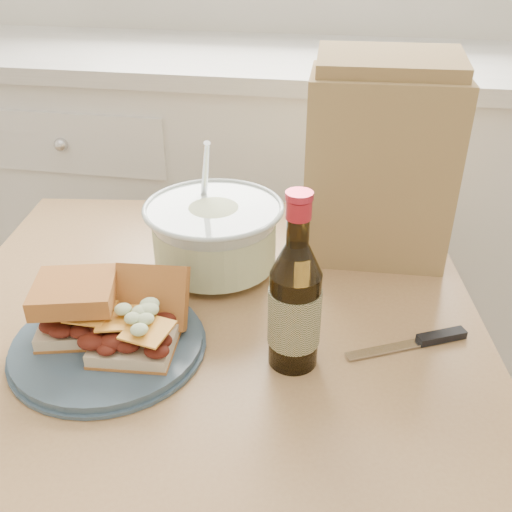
% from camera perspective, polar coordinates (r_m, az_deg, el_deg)
% --- Properties ---
extents(cabinet_run, '(2.50, 0.64, 0.94)m').
position_cam_1_polar(cabinet_run, '(1.80, 1.50, 4.96)').
color(cabinet_run, white).
rests_on(cabinet_run, ground).
extents(dining_table, '(0.96, 0.96, 0.71)m').
position_cam_1_polar(dining_table, '(0.97, -4.36, -10.82)').
color(dining_table, tan).
rests_on(dining_table, ground).
extents(plate, '(0.27, 0.27, 0.02)m').
position_cam_1_polar(plate, '(0.86, -14.53, -8.49)').
color(plate, '#3C5061').
rests_on(plate, dining_table).
extents(sandwich_left, '(0.13, 0.13, 0.08)m').
position_cam_1_polar(sandwich_left, '(0.86, -17.42, -4.86)').
color(sandwich_left, beige).
rests_on(sandwich_left, plate).
extents(sandwich_right, '(0.12, 0.16, 0.09)m').
position_cam_1_polar(sandwich_right, '(0.82, -11.51, -6.37)').
color(sandwich_right, beige).
rests_on(sandwich_right, plate).
extents(coleslaw_bowl, '(0.24, 0.24, 0.24)m').
position_cam_1_polar(coleslaw_bowl, '(0.99, -4.15, 1.78)').
color(coleslaw_bowl, silver).
rests_on(coleslaw_bowl, dining_table).
extents(beer_bottle, '(0.07, 0.07, 0.26)m').
position_cam_1_polar(beer_bottle, '(0.76, 3.90, -4.76)').
color(beer_bottle, black).
rests_on(beer_bottle, dining_table).
extents(knife, '(0.18, 0.10, 0.01)m').
position_cam_1_polar(knife, '(0.88, 16.73, -8.02)').
color(knife, silver).
rests_on(knife, dining_table).
extents(paper_bag, '(0.26, 0.18, 0.33)m').
position_cam_1_polar(paper_bag, '(1.03, 12.12, 8.56)').
color(paper_bag, '#A68350').
rests_on(paper_bag, dining_table).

